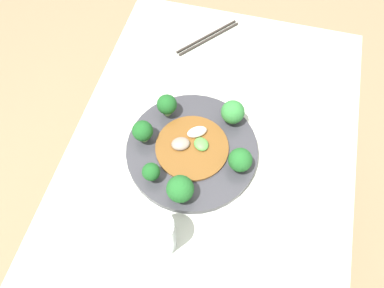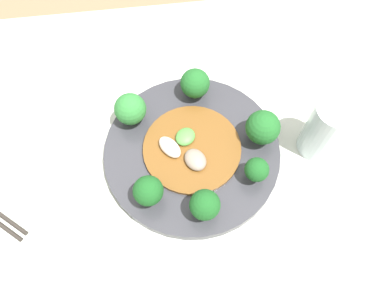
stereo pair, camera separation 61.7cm
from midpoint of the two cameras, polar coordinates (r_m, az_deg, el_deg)
name	(u,v)px [view 1 (the left image)]	position (r m, az deg, el deg)	size (l,w,h in m)	color
ground_plane	(201,243)	(1.42, 7.58, -24.13)	(8.00, 8.00, 0.00)	#7F6B4C
table	(203,215)	(1.07, 9.94, -22.45)	(1.03, 0.67, 0.71)	#B7BCAD
plate	(192,150)	(0.72, 11.39, -16.11)	(0.31, 0.31, 0.02)	#333338
broccoli_southeast	(151,172)	(0.65, 4.52, -22.15)	(0.04, 0.04, 0.05)	#70A356
broccoli_east	(180,189)	(0.65, 10.95, -25.47)	(0.06, 0.06, 0.07)	#7AAD5B
broccoli_south	(143,131)	(0.66, 2.05, -13.51)	(0.05, 0.05, 0.06)	#89B76B
broccoli_northwest	(233,112)	(0.72, 19.00, -8.74)	(0.06, 0.06, 0.06)	#7AAD5B
broccoli_north	(240,160)	(0.69, 21.52, -18.45)	(0.05, 0.05, 0.06)	#70A356
broccoli_southwest	(167,105)	(0.69, 6.39, -7.58)	(0.05, 0.05, 0.06)	#89B76B
stirfry_center	(192,145)	(0.70, 11.57, -15.52)	(0.17, 0.17, 0.02)	brown
drinking_glass	(158,234)	(0.64, 7.42, -34.35)	(0.07, 0.07, 0.12)	silver
chopsticks	(208,38)	(0.88, 11.94, 7.74)	(0.17, 0.15, 0.01)	#2D2823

